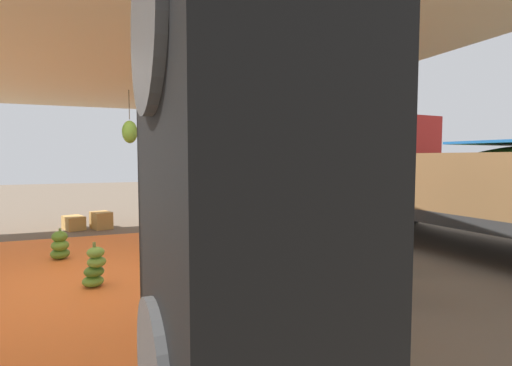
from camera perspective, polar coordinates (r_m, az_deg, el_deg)
name	(u,v)px	position (r m, az deg, el deg)	size (l,w,h in m)	color
ground_plane	(306,260)	(5.96, 7.41, -11.13)	(40.00, 40.00, 0.00)	brown
tarp_orange	(89,283)	(5.29, -23.39, -13.31)	(6.04, 4.18, 0.01)	orange
tent_canopy	(75,67)	(5.18, -25.12, 15.17)	(8.00, 7.00, 2.66)	#9EA0A5
banana_bunch_0	(263,305)	(3.59, 1.08, -17.54)	(0.35, 0.35, 0.51)	#518428
banana_bunch_1	(95,268)	(5.04, -22.66, -11.49)	(0.34, 0.36, 0.52)	#60932D
banana_bunch_3	(60,246)	(6.54, -26.89, -8.30)	(0.41, 0.38, 0.47)	#518428
banana_bunch_8	(151,234)	(6.75, -15.24, -7.26)	(0.37, 0.40, 0.58)	#75A83D
cargo_truck_main	(459,177)	(7.63, 27.74, 0.83)	(6.84, 2.85, 2.40)	#2D2D2D
worker_0	(378,212)	(4.29, 17.47, -4.16)	(0.60, 0.37, 1.63)	navy
worker_2	(392,196)	(5.36, 19.32, -1.77)	(0.65, 0.40, 1.77)	#337A4C
crate_0	(101,220)	(9.00, -21.82, -5.11)	(0.45, 0.35, 0.36)	#B78947
crate_1	(74,223)	(9.13, -25.25, -5.32)	(0.52, 0.35, 0.28)	#B78947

